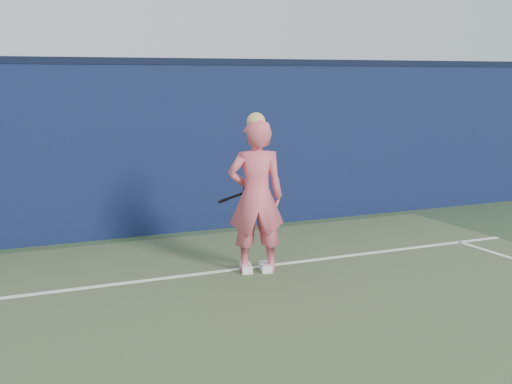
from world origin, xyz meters
name	(u,v)px	position (x,y,z in m)	size (l,w,h in m)	color
backstop_wall	(80,153)	(0.00, 6.50, 1.25)	(24.00, 0.40, 2.50)	black
wall_cap	(76,61)	(0.00, 6.50, 2.55)	(24.00, 0.42, 0.10)	black
player	(256,196)	(1.55, 3.85, 0.93)	(0.77, 0.61, 1.92)	#D95467
racket	(252,191)	(1.70, 4.30, 0.91)	(0.64, 0.14, 0.34)	black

